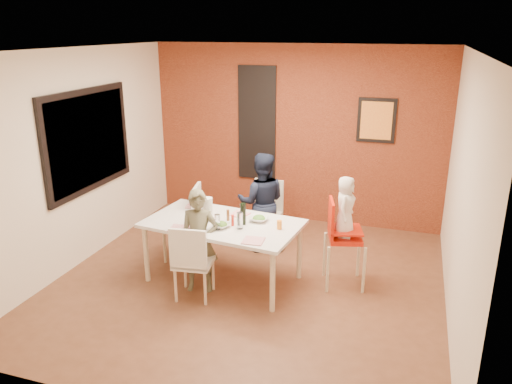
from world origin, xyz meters
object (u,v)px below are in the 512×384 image
(child_near, at_px, (199,241))
(wine_bottle, at_px, (243,214))
(chair_far, at_px, (267,209))
(high_chair, at_px, (341,235))
(dining_table, at_px, (223,227))
(toddler, at_px, (345,207))
(paper_towel_roll, at_px, (207,209))
(chair_near, at_px, (192,259))
(child_far, at_px, (262,202))
(chair_left, at_px, (188,218))

(child_near, distance_m, wine_bottle, 0.59)
(chair_far, distance_m, high_chair, 1.49)
(dining_table, distance_m, wine_bottle, 0.32)
(child_near, height_order, toddler, toddler)
(chair_far, height_order, paper_towel_roll, paper_towel_roll)
(chair_near, distance_m, wine_bottle, 0.79)
(dining_table, bearing_deg, wine_bottle, 1.61)
(child_far, relative_size, toddler, 1.91)
(toddler, bearing_deg, chair_far, 57.92)
(child_far, distance_m, paper_towel_roll, 1.08)
(paper_towel_roll, bearing_deg, chair_near, -86.98)
(high_chair, distance_m, paper_towel_roll, 1.59)
(chair_near, bearing_deg, wine_bottle, -133.73)
(toddler, relative_size, paper_towel_roll, 2.52)
(high_chair, relative_size, child_far, 0.78)
(chair_far, bearing_deg, paper_towel_roll, -105.68)
(high_chair, bearing_deg, toddler, -80.03)
(toddler, bearing_deg, chair_near, 124.31)
(high_chair, distance_m, wine_bottle, 1.16)
(chair_near, distance_m, toddler, 1.83)
(chair_far, relative_size, wine_bottle, 3.52)
(child_near, xyz_separation_m, child_far, (0.34, 1.29, 0.07))
(high_chair, bearing_deg, paper_towel_roll, 86.68)
(child_near, bearing_deg, dining_table, 47.40)
(chair_far, bearing_deg, child_far, -89.58)
(chair_far, bearing_deg, chair_near, -100.01)
(dining_table, xyz_separation_m, chair_left, (-0.66, 0.42, -0.13))
(child_near, xyz_separation_m, toddler, (1.54, 0.64, 0.37))
(high_chair, distance_m, toddler, 0.35)
(high_chair, bearing_deg, child_near, 97.02)
(toddler, bearing_deg, high_chair, 119.88)
(wine_bottle, bearing_deg, paper_towel_roll, -177.48)
(toddler, xyz_separation_m, wine_bottle, (-1.12, -0.32, -0.10))
(chair_far, xyz_separation_m, child_far, (-0.00, -0.24, 0.18))
(chair_far, distance_m, toddler, 1.57)
(child_near, distance_m, paper_towel_roll, 0.41)
(chair_far, bearing_deg, child_near, -102.00)
(child_far, bearing_deg, child_near, 59.79)
(chair_near, height_order, wine_bottle, wine_bottle)
(dining_table, height_order, chair_far, chair_far)
(chair_left, relative_size, child_near, 0.82)
(high_chair, bearing_deg, chair_near, 104.48)
(chair_far, distance_m, paper_towel_roll, 1.34)
(chair_far, distance_m, wine_bottle, 1.27)
(child_far, distance_m, toddler, 1.40)
(dining_table, xyz_separation_m, high_chair, (1.35, 0.31, -0.05))
(chair_far, bearing_deg, toddler, -36.02)
(chair_left, xyz_separation_m, toddler, (2.03, -0.09, 0.43))
(high_chair, bearing_deg, chair_left, 71.57)
(child_far, bearing_deg, toddler, 136.13)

